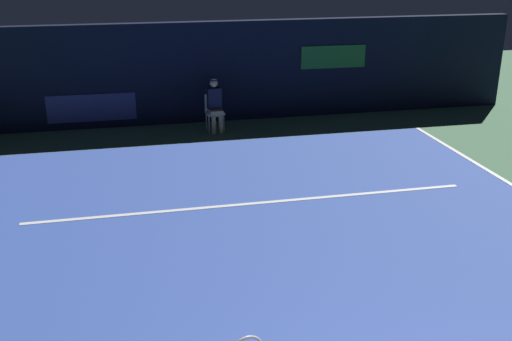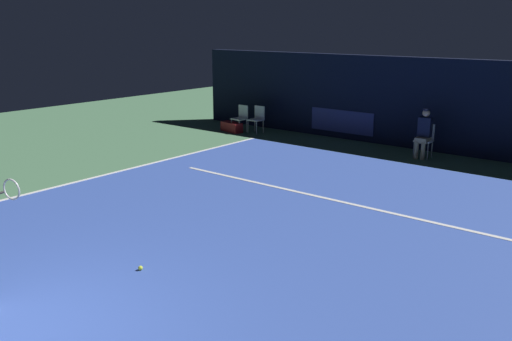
# 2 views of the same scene
# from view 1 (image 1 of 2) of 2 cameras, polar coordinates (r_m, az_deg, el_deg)

# --- Properties ---
(ground_plane) EXTENTS (32.85, 32.85, 0.00)m
(ground_plane) POSITION_cam_1_polar(r_m,az_deg,el_deg) (9.20, 2.58, -8.21)
(ground_plane) COLOR #4C7A56
(court_surface) EXTENTS (10.34, 11.78, 0.01)m
(court_surface) POSITION_cam_1_polar(r_m,az_deg,el_deg) (9.20, 2.58, -8.17)
(court_surface) COLOR #3856B2
(court_surface) RESTS_ON ground
(line_service) EXTENTS (8.07, 0.10, 0.01)m
(line_service) POSITION_cam_1_polar(r_m,az_deg,el_deg) (10.99, -0.19, -3.12)
(line_service) COLOR white
(line_service) RESTS_ON court_surface
(back_wall) EXTENTS (17.04, 0.33, 2.60)m
(back_wall) POSITION_cam_1_polar(r_m,az_deg,el_deg) (16.07, -4.65, 9.19)
(back_wall) COLOR black
(back_wall) RESTS_ON ground
(line_judge_on_chair) EXTENTS (0.46, 0.55, 1.32)m
(line_judge_on_chair) POSITION_cam_1_polar(r_m,az_deg,el_deg) (15.23, -3.90, 6.23)
(line_judge_on_chair) COLOR white
(line_judge_on_chair) RESTS_ON ground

